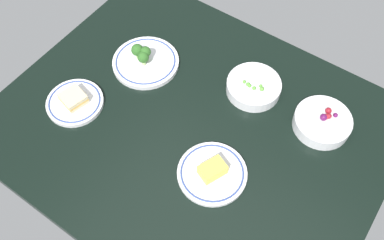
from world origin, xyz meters
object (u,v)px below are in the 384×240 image
Objects in this scene: plate_cheese at (212,173)px; bowl_berries at (322,122)px; plate_broccoli at (145,61)px; bowl_peas at (254,86)px; plate_sandwich at (75,102)px.

bowl_berries is (-18.58, -33.07, 1.32)cm from plate_cheese.
plate_broccoli is 1.28× the size of bowl_peas.
plate_broccoli reaches higher than plate_sandwich.
plate_broccoli reaches higher than bowl_berries.
bowl_peas is 57.75cm from plate_sandwich.
plate_broccoli is 27.32cm from plate_sandwich.
plate_broccoli reaches higher than bowl_peas.
plate_cheese is 47.09cm from plate_broccoli.
bowl_berries reaches higher than plate_cheese.
bowl_berries is at bearing -119.33° from plate_cheese.
bowl_berries is 0.97× the size of plate_sandwich.
plate_sandwich is at bearing 72.74° from plate_broccoli.
plate_broccoli is 37.74cm from bowl_peas.
bowl_peas reaches higher than plate_sandwich.
bowl_peas is at bearing 0.26° from bowl_berries.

